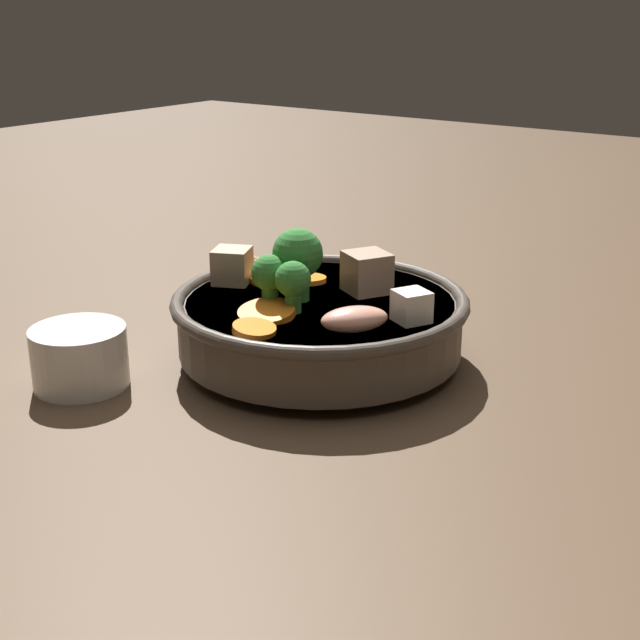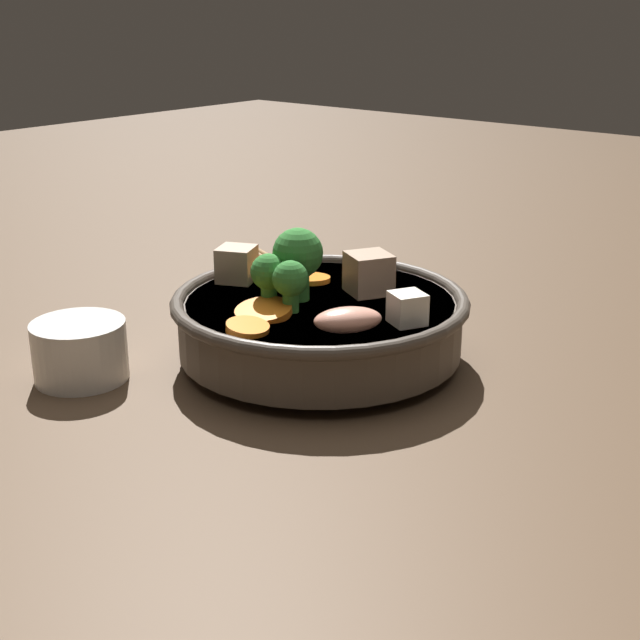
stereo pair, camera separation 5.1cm
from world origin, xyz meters
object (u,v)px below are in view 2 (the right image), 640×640
(side_saucer, at_px, (284,276))
(chopsticks_pair, at_px, (284,268))
(stirfry_bowl, at_px, (319,317))
(tea_cup, at_px, (80,350))

(side_saucer, height_order, chopsticks_pair, chopsticks_pair)
(stirfry_bowl, height_order, chopsticks_pair, stirfry_bowl)
(stirfry_bowl, bearing_deg, side_saucer, 49.71)
(side_saucer, bearing_deg, tea_cup, -170.82)
(stirfry_bowl, distance_m, chopsticks_pair, 0.23)
(tea_cup, bearing_deg, chopsticks_pair, 9.18)
(side_saucer, xyz_separation_m, tea_cup, (-0.31, -0.05, 0.02))
(stirfry_bowl, bearing_deg, chopsticks_pair, 49.71)
(tea_cup, relative_size, chopsticks_pair, 0.41)
(chopsticks_pair, bearing_deg, side_saucer, 180.00)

